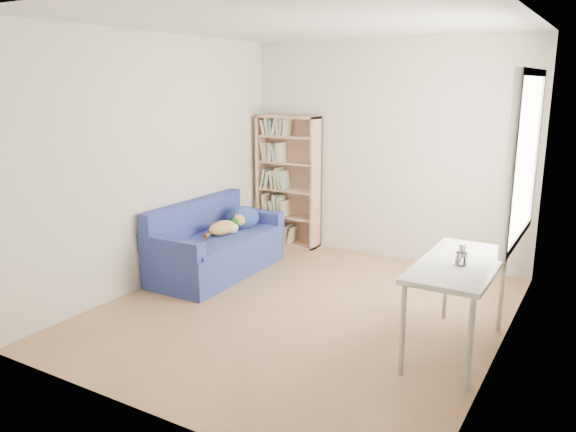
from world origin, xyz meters
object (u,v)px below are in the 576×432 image
object	(u,v)px
desk	(459,270)
pen_cup	(462,257)
bookshelf	(288,186)
sofa	(216,246)

from	to	relation	value
desk	pen_cup	bearing A→B (deg)	-70.83
bookshelf	desk	world-z (taller)	bookshelf
bookshelf	pen_cup	xyz separation A→B (m)	(2.72, -2.04, 0.03)
sofa	pen_cup	distance (m)	2.97
pen_cup	desk	bearing A→B (deg)	109.17
pen_cup	bookshelf	bearing A→B (deg)	143.19
bookshelf	pen_cup	bearing A→B (deg)	-36.81
bookshelf	pen_cup	size ratio (longest dim) A/B	9.91
bookshelf	desk	distance (m)	3.33
sofa	pen_cup	bearing A→B (deg)	-13.90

